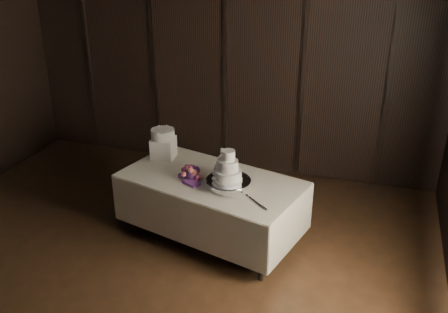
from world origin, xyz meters
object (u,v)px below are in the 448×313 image
Objects in this scene: wedding_cake at (226,169)px; small_cake at (163,134)px; box_pedestal at (164,148)px; cake_stand at (228,184)px; bouquet at (191,173)px; display_table at (211,206)px.

wedding_cake is 1.07m from small_cake.
small_cake reaches higher than box_pedestal.
cake_stand is 1.08m from box_pedestal.
small_cake is at bearing 0.00° from box_pedestal.
cake_stand is at bearing -8.61° from bouquet.
display_table is at bearing -26.08° from box_pedestal.
wedding_cake is (0.22, -0.15, 0.57)m from display_table.
box_pedestal is 0.94× the size of small_cake.
cake_stand is 1.74× the size of small_cake.
display_table is at bearing -26.08° from small_cake.
cake_stand is 1.86× the size of box_pedestal.
box_pedestal is at bearing 153.17° from cake_stand.
bouquet reaches higher than cake_stand.
bouquet is at bearing -148.36° from display_table.
bouquet is at bearing 171.39° from cake_stand.
small_cake reaches higher than bouquet.
cake_stand is at bearing -26.83° from box_pedestal.
bouquet is 0.67m from box_pedestal.
small_cake is (0.00, 0.00, 0.18)m from box_pedestal.
wedding_cake is (-0.02, -0.01, 0.18)m from cake_stand.
display_table is 1.03m from small_cake.
display_table is 4.52× the size of cake_stand.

